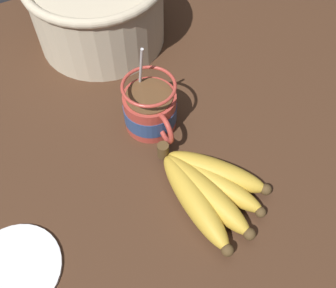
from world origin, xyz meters
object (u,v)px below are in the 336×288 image
(coffee_mug, at_px, (150,109))
(banana_bunch, at_px, (207,187))
(woven_basket, at_px, (98,7))
(small_plate, at_px, (14,269))

(coffee_mug, distance_m, banana_bunch, 0.18)
(coffee_mug, xyz_separation_m, banana_bunch, (0.18, 0.02, -0.02))
(woven_basket, distance_m, small_plate, 0.53)
(woven_basket, bearing_deg, banana_bunch, 0.43)
(coffee_mug, relative_size, banana_bunch, 0.78)
(small_plate, bearing_deg, woven_basket, 143.33)
(coffee_mug, height_order, banana_bunch, coffee_mug)
(woven_basket, relative_size, small_plate, 2.05)
(banana_bunch, xyz_separation_m, small_plate, (-0.02, -0.32, -0.02))
(banana_bunch, bearing_deg, woven_basket, -179.57)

